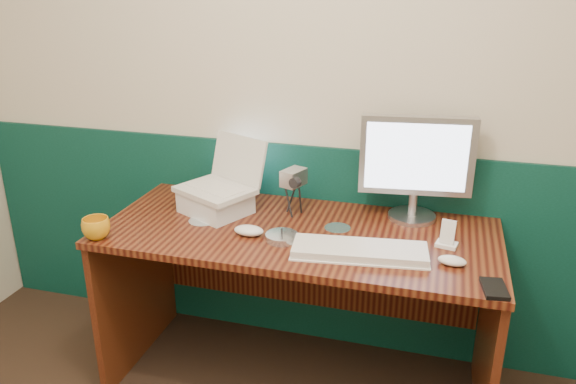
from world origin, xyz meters
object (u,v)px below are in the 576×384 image
(camcorder, at_px, (294,191))
(keyboard, at_px, (359,251))
(mug, at_px, (96,228))
(desk, at_px, (298,309))
(laptop, at_px, (214,165))
(monitor, at_px, (416,167))

(camcorder, bearing_deg, keyboard, -21.70)
(mug, bearing_deg, camcorder, 33.39)
(desk, distance_m, laptop, 0.72)
(monitor, height_order, keyboard, monitor)
(laptop, height_order, keyboard, laptop)
(laptop, height_order, camcorder, laptop)
(laptop, xyz_separation_m, monitor, (0.83, 0.17, 0.01))
(mug, relative_size, camcorder, 0.51)
(desk, bearing_deg, keyboard, -28.80)
(mug, bearing_deg, keyboard, 7.87)
(camcorder, bearing_deg, mug, -126.01)
(desk, relative_size, monitor, 3.47)
(desk, xyz_separation_m, mug, (-0.74, -0.29, 0.42))
(monitor, distance_m, camcorder, 0.52)
(keyboard, distance_m, mug, 1.02)
(keyboard, relative_size, camcorder, 2.34)
(desk, distance_m, monitor, 0.79)
(desk, bearing_deg, laptop, 168.58)
(monitor, relative_size, mug, 4.24)
(mug, bearing_deg, laptop, 46.83)
(laptop, bearing_deg, monitor, 38.06)
(laptop, distance_m, camcorder, 0.36)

